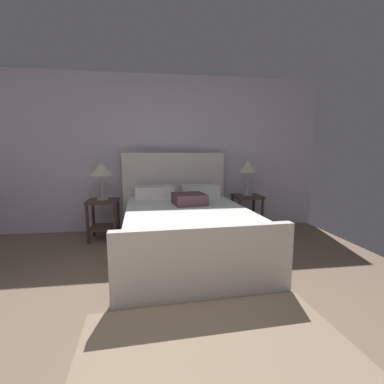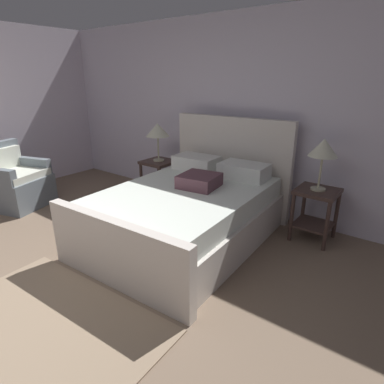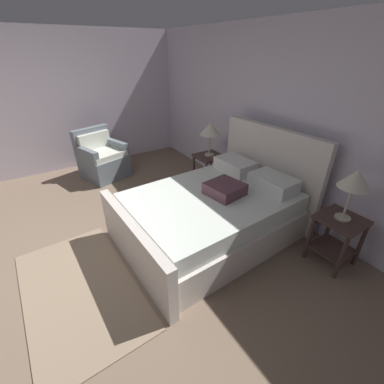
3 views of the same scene
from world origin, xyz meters
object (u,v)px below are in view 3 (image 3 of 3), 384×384
object	(u,v)px
bed	(215,211)
nightstand_left	(209,166)
nightstand_right	(337,233)
armchair	(102,159)
table_lamp_left	(210,130)
table_lamp_right	(355,180)

from	to	relation	value
bed	nightstand_left	distance (m)	1.35
nightstand_right	armchair	distance (m)	4.06
table_lamp_left	nightstand_right	bearing A→B (deg)	2.72
nightstand_right	table_lamp_right	bearing A→B (deg)	53.13
nightstand_right	bed	bearing A→B (deg)	-143.87
nightstand_left	table_lamp_left	world-z (taller)	table_lamp_left
nightstand_right	nightstand_left	bearing A→B (deg)	-177.28
bed	table_lamp_right	world-z (taller)	bed
bed	table_lamp_left	world-z (taller)	bed
bed	nightstand_right	world-z (taller)	bed
bed	table_lamp_left	distance (m)	1.51
bed	nightstand_left	xyz separation A→B (m)	(-1.13, 0.72, 0.05)
nightstand_left	table_lamp_left	distance (m)	0.64
nightstand_right	nightstand_left	distance (m)	2.28
bed	table_lamp_left	bearing A→B (deg)	147.45
bed	armchair	distance (m)	2.71
nightstand_right	table_lamp_left	distance (m)	2.36
table_lamp_right	armchair	size ratio (longest dim) A/B	0.62
nightstand_right	table_lamp_right	distance (m)	0.65
table_lamp_left	bed	bearing A→B (deg)	-32.55
bed	table_lamp_right	distance (m)	1.57
table_lamp_right	bed	bearing A→B (deg)	-143.87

